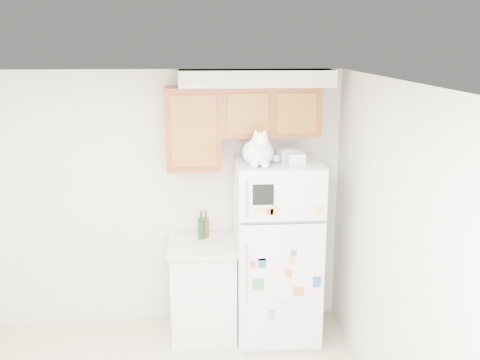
{
  "coord_description": "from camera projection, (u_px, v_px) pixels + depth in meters",
  "views": [
    {
      "loc": [
        0.52,
        -3.27,
        2.76
      ],
      "look_at": [
        0.9,
        1.55,
        1.55
      ],
      "focal_mm": 42.0,
      "sensor_mm": 36.0,
      "label": 1
    }
  ],
  "objects": [
    {
      "name": "room_shell",
      "position": [
        136.0,
        213.0,
        3.63
      ],
      "size": [
        3.84,
        4.04,
        2.52
      ],
      "color": "silver",
      "rests_on": "ground_plane"
    },
    {
      "name": "bottle_green",
      "position": [
        201.0,
        225.0,
        5.31
      ],
      "size": [
        0.06,
        0.06,
        0.27
      ],
      "primitive_type": null,
      "color": "#19381E",
      "rests_on": "base_counter"
    },
    {
      "name": "cat",
      "position": [
        259.0,
        151.0,
        4.84
      ],
      "size": [
        0.33,
        0.49,
        0.34
      ],
      "color": "white",
      "rests_on": "refrigerator"
    },
    {
      "name": "storage_box_back",
      "position": [
        289.0,
        154.0,
        5.09
      ],
      "size": [
        0.2,
        0.17,
        0.1
      ],
      "primitive_type": "cube",
      "rotation": [
        0.0,
        0.0,
        0.23
      ],
      "color": "white",
      "rests_on": "refrigerator"
    },
    {
      "name": "refrigerator",
      "position": [
        277.0,
        250.0,
        5.24
      ],
      "size": [
        0.76,
        0.78,
        1.7
      ],
      "color": "white",
      "rests_on": "ground_plane"
    },
    {
      "name": "storage_box_front",
      "position": [
        296.0,
        159.0,
        4.94
      ],
      "size": [
        0.16,
        0.12,
        0.09
      ],
      "primitive_type": "cube",
      "rotation": [
        0.0,
        0.0,
        0.06
      ],
      "color": "white",
      "rests_on": "refrigerator"
    },
    {
      "name": "bottle_amber",
      "position": [
        206.0,
        224.0,
        5.35
      ],
      "size": [
        0.06,
        0.06,
        0.27
      ],
      "primitive_type": null,
      "color": "#593814",
      "rests_on": "base_counter"
    },
    {
      "name": "base_counter",
      "position": [
        203.0,
        288.0,
        5.35
      ],
      "size": [
        0.64,
        0.64,
        0.92
      ],
      "color": "white",
      "rests_on": "ground_plane"
    }
  ]
}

